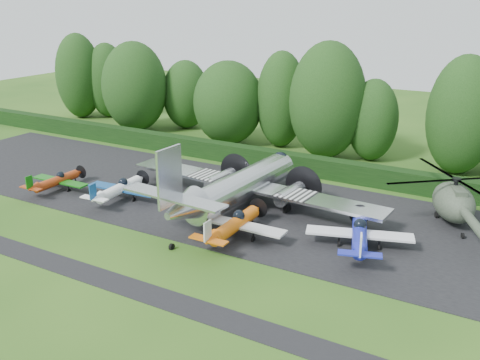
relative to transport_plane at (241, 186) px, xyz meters
The scene contains 19 objects.
ground 9.98m from the transport_plane, 113.01° to the right, with size 160.00×160.00×0.00m, color #234D15.
apron 4.54m from the transport_plane, 164.53° to the left, with size 70.00×18.00×0.01m, color black.
taxiway_verge 15.59m from the transport_plane, 104.27° to the right, with size 70.00×2.00×0.00m, color black.
hedgerow 12.83m from the transport_plane, 107.50° to the left, with size 90.00×1.60×2.00m, color black.
transport_plane is the anchor object (origin of this frame).
light_plane_red 18.27m from the transport_plane, 165.92° to the right, with size 6.34×6.66×2.43m.
light_plane_white 11.30m from the transport_plane, 162.19° to the right, with size 7.07×7.44×2.72m.
light_plane_orange 6.04m from the transport_plane, 64.74° to the right, with size 7.76×8.16×2.98m.
light_plane_blue 11.69m from the transport_plane, 12.14° to the right, with size 7.82×8.22×3.00m.
helicopter 17.55m from the transport_plane, 20.65° to the left, with size 11.93×13.97×3.84m.
tree_0 21.30m from the transport_plane, 75.43° to the left, with size 5.58×5.58×9.21m.
tree_1 31.80m from the transport_plane, 133.45° to the left, with size 6.47×6.47×9.47m.
tree_2 21.79m from the transport_plane, 106.37° to the left, with size 6.02×6.02×11.68m.
tree_3 19.46m from the transport_plane, 88.74° to the left, with size 8.58×8.58×13.19m.
tree_4 22.54m from the transport_plane, 123.51° to the left, with size 8.67×8.67×10.36m.
tree_6 25.20m from the transport_plane, 54.28° to the left, with size 7.09×7.09×12.34m.
tree_9 43.24m from the transport_plane, 147.54° to the left, with size 6.13×6.13×11.19m.
tree_10 45.14m from the transport_plane, 152.39° to the left, with size 6.80×6.80×12.62m.
tree_11 32.74m from the transport_plane, 145.81° to the left, with size 8.76×8.76×12.12m.
Camera 1 is at (25.14, -28.67, 17.70)m, focal length 40.00 mm.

